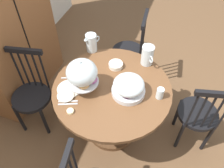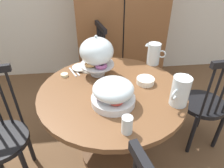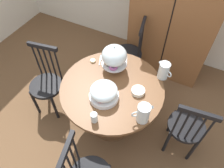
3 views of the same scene
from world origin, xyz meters
The scene contains 17 objects.
wooden_armoire centered at (0.39, 1.50, 0.98)m, with size 1.18×0.60×1.96m.
dining_table centered at (0.13, 0.17, 0.51)m, with size 1.10×1.10×0.74m.
windsor_chair_by_cabinet centered at (0.98, 0.23, 0.45)m, with size 0.40×0.40×0.97m.
windsor_chair_facing_door centered at (-0.02, 1.00, 0.45)m, with size 0.41×0.41×0.97m.
windsor_chair_far_side centered at (-0.71, 0.04, 0.45)m, with size 0.41×0.41×0.97m.
pastry_stand_with_dome centered at (0.04, 0.41, 0.94)m, with size 0.28×0.28×0.34m.
fruit_platter_covered centered at (0.12, 0.01, 0.83)m, with size 0.30×0.30×0.18m.
orange_juice_pitcher centered at (0.56, 0.55, 0.83)m, with size 0.18×0.12×0.20m.
milk_pitcher centered at (0.56, -0.05, 0.83)m, with size 0.17×0.15×0.21m.
china_plate_large centered at (-0.02, 0.53, 0.75)m, with size 0.22×0.22×0.01m, color white.
china_plate_small centered at (-0.11, 0.52, 0.76)m, with size 0.15×0.15×0.01m, color white.
cereal_bowl centered at (0.40, 0.22, 0.76)m, with size 0.14×0.14×0.04m, color white.
drinking_glass centered at (0.17, -0.26, 0.80)m, with size 0.06×0.06×0.11m, color silver.
butter_dish centered at (-0.24, 0.41, 0.75)m, with size 0.06×0.06×0.02m, color beige.
table_knife centered at (-0.15, 0.47, 0.74)m, with size 0.17×0.01×0.01m, color silver.
dinner_fork centered at (-0.18, 0.46, 0.74)m, with size 0.17×0.01×0.01m, color silver.
soup_spoon centered at (0.11, 0.58, 0.74)m, with size 0.17×0.01×0.01m, color silver.
Camera 2 is at (-0.01, -1.05, 1.60)m, focal length 31.83 mm.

